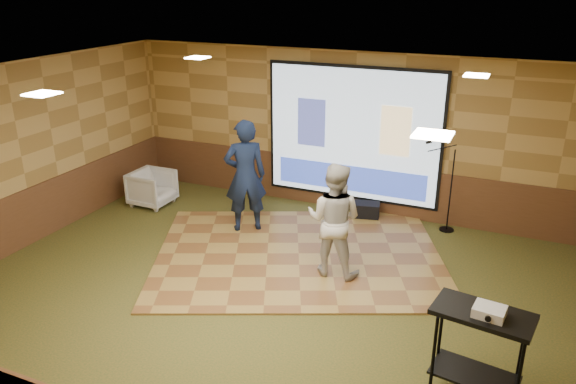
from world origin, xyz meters
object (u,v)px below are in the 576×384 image
at_px(projector_screen, 352,136).
at_px(mic_stand, 446,204).
at_px(player_right, 334,220).
at_px(projector, 489,311).
at_px(player_left, 245,176).
at_px(duffel_bag, 366,211).
at_px(banquet_chair, 152,188).
at_px(dance_floor, 299,254).
at_px(av_table, 480,337).

bearing_deg(projector_screen, mic_stand, -6.68).
relative_size(player_right, projector, 5.67).
distance_m(player_right, mic_stand, 2.66).
distance_m(player_left, duffel_bag, 2.42).
relative_size(player_left, player_right, 1.14).
bearing_deg(projector_screen, banquet_chair, -160.30).
distance_m(projector_screen, player_right, 2.63).
distance_m(dance_floor, player_right, 1.18).
relative_size(projector, banquet_chair, 0.40).
bearing_deg(projector, banquet_chair, 161.27).
bearing_deg(projector, mic_stand, 110.81).
bearing_deg(projector_screen, dance_floor, -94.47).
bearing_deg(mic_stand, player_left, -138.64).
height_order(dance_floor, duffel_bag, duffel_bag).
distance_m(projector, mic_stand, 4.40).
bearing_deg(banquet_chair, mic_stand, -78.06).
xyz_separation_m(dance_floor, mic_stand, (1.99, 1.94, 0.48)).
distance_m(dance_floor, av_table, 3.78).
bearing_deg(player_left, projector_screen, -165.44).
bearing_deg(dance_floor, projector_screen, 85.53).
xyz_separation_m(av_table, banquet_chair, (-6.42, 3.10, -0.40)).
bearing_deg(player_right, player_left, -24.98).
bearing_deg(duffel_bag, projector, -59.87).
height_order(player_right, mic_stand, player_right).
bearing_deg(av_table, projector, -44.34).
bearing_deg(dance_floor, mic_stand, 44.27).
distance_m(dance_floor, mic_stand, 2.82).
distance_m(projector_screen, banquet_chair, 4.02).
height_order(av_table, banquet_chair, av_table).
relative_size(mic_stand, duffel_bag, 3.42).
relative_size(dance_floor, player_right, 2.62).
bearing_deg(dance_floor, banquet_chair, 166.17).
distance_m(projector_screen, duffel_bag, 1.41).
height_order(player_left, duffel_bag, player_left).
bearing_deg(duffel_bag, projector_screen, 148.01).
height_order(player_left, av_table, player_left).
bearing_deg(av_table, player_right, 140.08).
distance_m(av_table, mic_stand, 4.30).
relative_size(projector_screen, player_left, 1.68).
xyz_separation_m(mic_stand, duffel_bag, (-1.41, -0.04, -0.35)).
bearing_deg(av_table, player_left, 146.45).
bearing_deg(player_left, av_table, 111.38).
height_order(player_right, banquet_chair, player_right).
xyz_separation_m(player_right, av_table, (2.26, -1.89, -0.15)).
xyz_separation_m(av_table, mic_stand, (-0.97, 4.18, -0.25)).
bearing_deg(projector_screen, duffel_bag, -31.99).
xyz_separation_m(player_left, banquet_chair, (-2.24, 0.33, -0.68)).
relative_size(projector_screen, duffel_bag, 7.05).
relative_size(dance_floor, mic_stand, 2.81).
xyz_separation_m(player_right, banquet_chair, (-4.16, 1.21, -0.55)).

